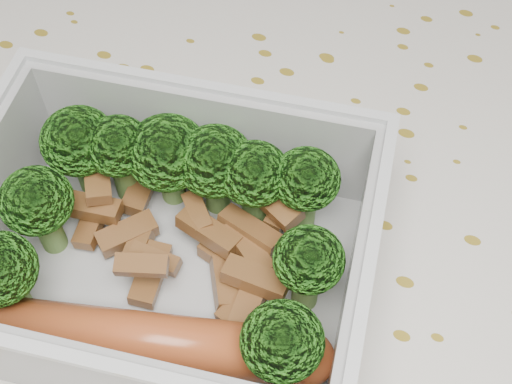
% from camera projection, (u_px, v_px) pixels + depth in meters
% --- Properties ---
extents(dining_table, '(1.40, 0.90, 0.75)m').
position_uv_depth(dining_table, '(260.00, 296.00, 0.45)').
color(dining_table, brown).
rests_on(dining_table, ground).
extents(tablecloth, '(1.46, 0.96, 0.19)m').
position_uv_depth(tablecloth, '(261.00, 258.00, 0.41)').
color(tablecloth, silver).
rests_on(tablecloth, dining_table).
extents(lunch_container, '(0.21, 0.18, 0.07)m').
position_uv_depth(lunch_container, '(166.00, 255.00, 0.34)').
color(lunch_container, silver).
rests_on(lunch_container, tablecloth).
extents(broccoli_florets, '(0.17, 0.13, 0.06)m').
position_uv_depth(broccoli_florets, '(171.00, 197.00, 0.34)').
color(broccoli_florets, '#608C3F').
rests_on(broccoli_florets, lunch_container).
extents(meat_pile, '(0.12, 0.08, 0.03)m').
position_uv_depth(meat_pile, '(194.00, 242.00, 0.35)').
color(meat_pile, brown).
rests_on(meat_pile, lunch_container).
extents(sausage, '(0.16, 0.06, 0.03)m').
position_uv_depth(sausage, '(149.00, 340.00, 0.32)').
color(sausage, '#AC4B23').
rests_on(sausage, lunch_container).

